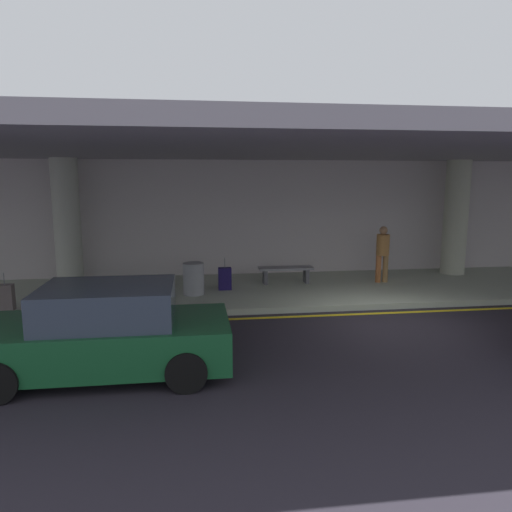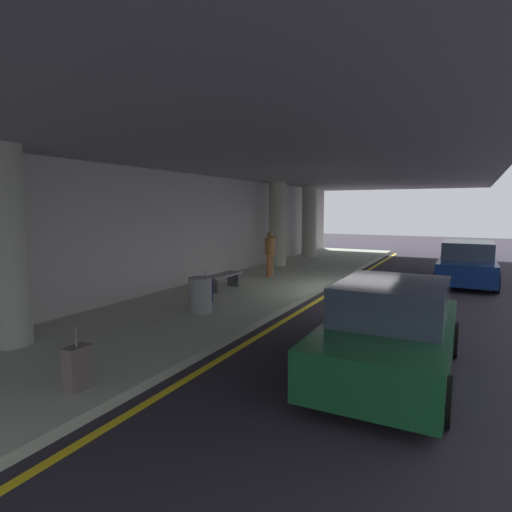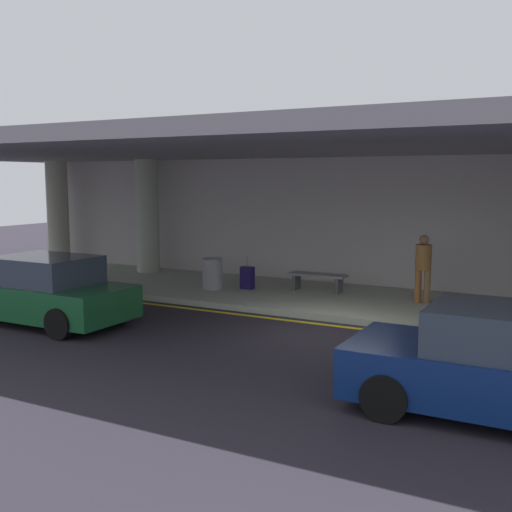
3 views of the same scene
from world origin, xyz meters
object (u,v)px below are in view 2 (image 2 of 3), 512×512
Objects in this scene: support_column_right_mid at (309,222)px; car_dark_green at (390,331)px; car_navy at (467,264)px; suitcase_upright_secondary at (78,368)px; support_column_left_mid at (5,246)px; traveler_with_luggage at (270,251)px; trash_bin_steel at (200,295)px; bench_metal at (223,278)px; support_column_center at (277,224)px; suitcase_upright_primary at (206,292)px.

support_column_right_mid is 15.33m from car_dark_green.
car_navy is 4.56× the size of suitcase_upright_secondary.
support_column_left_mid is at bearing 48.22° from suitcase_upright_secondary.
traveler_with_luggage reaches higher than trash_bin_steel.
trash_bin_steel is at bearing 74.66° from car_dark_green.
car_navy is 2.56× the size of bench_metal.
trash_bin_steel is (-5.58, -0.77, -0.54)m from traveler_with_luggage.
support_column_center is at bearing -13.66° from suitcase_upright_secondary.
car_dark_green is at bearing -126.09° from bench_metal.
bench_metal is (-5.43, 6.71, -0.21)m from car_navy.
suitcase_upright_secondary reaches higher than trash_bin_steel.
support_column_right_mid is 2.28× the size of bench_metal.
support_column_center reaches higher than suitcase_upright_secondary.
support_column_center is 8.71m from trash_bin_steel.
traveler_with_luggage is (-6.83, -0.98, -0.86)m from support_column_right_mid.
support_column_right_mid is 9.85m from bench_metal.
support_column_right_mid reaches higher than suitcase_upright_primary.
car_navy is at bearing -46.38° from suitcase_upright_secondary.
suitcase_upright_secondary is 1.06× the size of trash_bin_steel.
bench_metal is at bearing -28.79° from traveler_with_luggage.
support_column_center is 1.00× the size of support_column_right_mid.
support_column_right_mid is 4.06× the size of suitcase_upright_secondary.
support_column_center reaches higher than bench_metal.
suitcase_upright_secondary is (-9.95, -1.75, -0.65)m from traveler_with_luggage.
trash_bin_steel is at bearing -26.02° from support_column_left_mid.
traveler_with_luggage is at bearing -4.82° from bench_metal.
support_column_left_mid is at bearing 153.98° from trash_bin_steel.
support_column_left_mid is 12.00m from support_column_center.
trash_bin_steel is (-12.41, -1.75, -1.40)m from support_column_right_mid.
support_column_left_mid is 6.51m from bench_metal.
trash_bin_steel is at bearing -16.13° from traveler_with_luggage.
suitcase_upright_secondary is (-2.93, 3.70, -0.25)m from car_dark_green.
suitcase_upright_secondary is at bearing 130.15° from car_dark_green.
trash_bin_steel is (3.59, -1.75, -1.40)m from support_column_left_mid.
support_column_right_mid is (16.00, 0.00, 0.00)m from support_column_left_mid.
support_column_left_mid is 2.28× the size of bench_metal.
support_column_center is 3.12m from traveler_with_luggage.
suitcase_upright_primary is (-11.55, -1.33, -1.51)m from support_column_right_mid.
support_column_center is at bearing 34.93° from car_dark_green.
support_column_right_mid is 8.68m from car_navy.
support_column_right_mid reaches higher than bench_metal.
car_dark_green is 8.90m from traveler_with_luggage.
suitcase_upright_primary is at bearing -162.36° from bench_metal.
trash_bin_steel is (4.37, 0.98, 0.11)m from suitcase_upright_secondary.
trash_bin_steel is at bearing -171.97° from support_column_right_mid.
suitcase_upright_primary is at bearing 67.48° from car_dark_green.
suitcase_upright_primary reaches higher than trash_bin_steel.
suitcase_upright_secondary is at bearing -167.93° from support_column_center.
traveler_with_luggage is 1.87× the size of suitcase_upright_primary.
suitcase_upright_primary is at bearing -19.80° from traveler_with_luggage.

